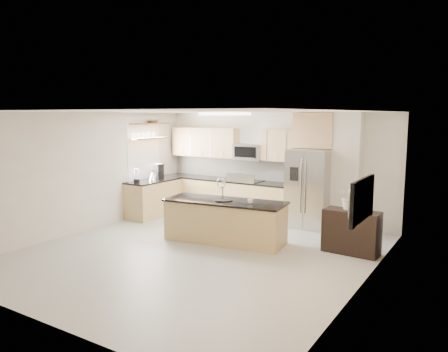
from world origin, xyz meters
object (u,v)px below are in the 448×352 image
Objects in this scene: credenza at (351,232)px; flower_vase at (351,191)px; coffee_maker at (158,172)px; blender at (137,177)px; refrigerator at (309,189)px; cup at (250,201)px; microwave at (249,152)px; kettle at (152,176)px; range at (246,199)px; platter at (223,200)px; bowl at (152,121)px; television at (354,199)px; island at (225,221)px.

credenza is 1.40× the size of flower_vase.
blender is at bearing -88.56° from coffee_maker.
refrigerator is 2.03m from cup.
kettle is at bearing -147.66° from microwave.
cup is 0.33× the size of blender.
blender is at bearing -139.28° from microwave.
range is at bearing 38.69° from blender.
refrigerator is at bearing 62.46° from platter.
bowl is at bearing 172.89° from coffee_maker.
platter is 0.35× the size of television.
island is 6.70× the size of bowl.
flower_vase is (5.00, -0.23, 0.13)m from kettle.
refrigerator is 4.72× the size of bowl.
television is at bearing -72.81° from flower_vase.
platter is (0.62, -2.04, 0.38)m from range.
island is 7.35× the size of blender.
flower_vase is (1.32, -1.35, 0.27)m from refrigerator.
microwave is at bearing 25.34° from coffee_maker.
island reaches higher than platter.
blender is at bearing -95.67° from kettle.
range is 1.50× the size of microwave.
bowl is at bearing 177.02° from credenza.
kettle reaches higher than platter.
credenza is 5.14m from blender.
microwave is 2.56m from bowl.
range is 3.32× the size of blender.
microwave is at bearing 174.14° from refrigerator.
coffee_maker is (-3.75, -0.82, 0.21)m from refrigerator.
coffee_maker reaches higher than blender.
credenza is at bearing 18.51° from cup.
island is 0.43m from platter.
refrigerator is at bearing 23.39° from blender.
platter is (-1.04, -2.00, -0.04)m from refrigerator.
range is 3.36m from flower_vase.
kettle is (-3.68, -1.11, 0.14)m from refrigerator.
credenza is 2.61× the size of coffee_maker.
television is (0.53, -1.73, 0.19)m from flower_vase.
blender is (-2.69, 0.38, 0.21)m from platter.
blender reaches higher than cup.
refrigerator reaches higher than kettle.
refrigerator is at bearing 31.04° from television.
bowl is (-0.23, 0.31, 1.35)m from kettle.
credenza is at bearing 6.73° from island.
television is (0.49, -1.69, 0.95)m from credenza.
blender is at bearing -156.61° from refrigerator.
television is at bearing -70.55° from credenza.
island is 2.35× the size of television.
credenza is 5.19m from coffee_maker.
microwave is 0.43× the size of refrigerator.
credenza is (2.37, 0.59, -0.02)m from island.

